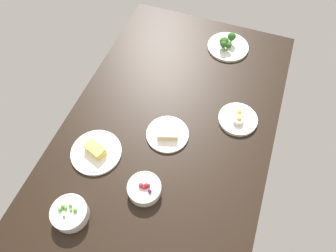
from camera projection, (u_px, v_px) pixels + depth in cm
name	position (u px, v px, depth cm)	size (l,w,h in cm)	color
dining_table	(168.00, 131.00, 141.55)	(157.18, 92.91, 4.00)	black
plate_sandwich	(168.00, 133.00, 136.96)	(19.00, 19.00, 4.33)	white
plate_cheese	(96.00, 152.00, 132.19)	(21.84, 21.84, 5.14)	white
bowl_peas	(70.00, 213.00, 116.18)	(13.95, 13.95, 6.78)	white
bowl_berries	(144.00, 189.00, 121.82)	(13.63, 13.63, 6.33)	white
plate_eggs	(238.00, 119.00, 141.10)	(17.90, 17.90, 5.15)	white
plate_broccoli	(228.00, 45.00, 165.63)	(21.98, 21.98, 7.87)	white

